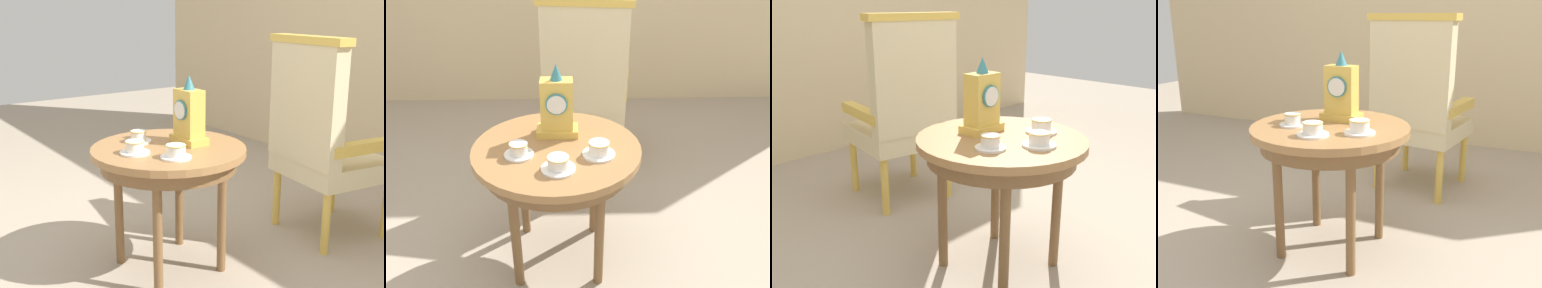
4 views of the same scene
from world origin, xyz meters
The scene contains 7 objects.
ground_plane centered at (0.00, 0.00, 0.00)m, with size 10.00×10.00×0.00m, color tan.
side_table centered at (0.06, 0.09, 0.56)m, with size 0.75×0.75×0.63m.
teacup_left centered at (-0.10, 0.02, 0.66)m, with size 0.13×0.13×0.06m.
teacup_right centered at (0.07, -0.10, 0.66)m, with size 0.14×0.14×0.06m.
teacup_center centered at (0.24, 0.01, 0.66)m, with size 0.14×0.14×0.06m.
mantel_clock centered at (0.06, 0.21, 0.77)m, with size 0.19×0.11×0.34m.
armchair centered at (0.23, 0.99, 0.59)m, with size 0.62×0.61×1.14m.
Camera 3 is at (-1.39, -1.12, 1.20)m, focal length 42.22 mm.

